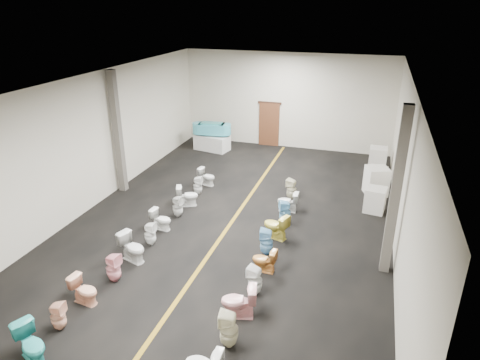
% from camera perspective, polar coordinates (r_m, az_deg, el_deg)
% --- Properties ---
extents(floor, '(16.00, 16.00, 0.00)m').
position_cam_1_polar(floor, '(14.19, -0.84, -5.22)').
color(floor, black).
rests_on(floor, ground).
extents(ceiling, '(16.00, 16.00, 0.00)m').
position_cam_1_polar(ceiling, '(12.71, -0.95, 12.98)').
color(ceiling, black).
rests_on(ceiling, ground).
extents(wall_back, '(10.00, 0.00, 10.00)m').
position_cam_1_polar(wall_back, '(20.74, 6.20, 10.42)').
color(wall_back, beige).
rests_on(wall_back, ground).
extents(wall_front, '(10.00, 0.00, 10.00)m').
position_cam_1_polar(wall_front, '(7.11, -22.78, -17.96)').
color(wall_front, beige).
rests_on(wall_front, ground).
extents(wall_left, '(0.00, 16.00, 16.00)m').
position_cam_1_polar(wall_left, '(15.53, -18.76, 5.05)').
color(wall_left, beige).
rests_on(wall_left, ground).
extents(wall_right, '(0.00, 16.00, 16.00)m').
position_cam_1_polar(wall_right, '(12.72, 21.02, 0.87)').
color(wall_right, beige).
rests_on(wall_right, ground).
extents(aisle_stripe, '(0.12, 15.60, 0.01)m').
position_cam_1_polar(aisle_stripe, '(14.19, -0.84, -5.21)').
color(aisle_stripe, '#8C6714').
rests_on(aisle_stripe, floor).
extents(back_door, '(1.00, 0.10, 2.10)m').
position_cam_1_polar(back_door, '(21.14, 3.89, 7.39)').
color(back_door, '#562D19').
rests_on(back_door, floor).
extents(door_frame, '(1.15, 0.08, 0.10)m').
position_cam_1_polar(door_frame, '(20.89, 3.98, 10.22)').
color(door_frame, '#331C11').
rests_on(door_frame, back_door).
extents(column_left, '(0.25, 0.25, 4.50)m').
position_cam_1_polar(column_left, '(16.17, -16.01, 6.07)').
color(column_left, '#59544C').
rests_on(column_left, floor).
extents(column_right, '(0.25, 0.25, 4.50)m').
position_cam_1_polar(column_right, '(11.31, 20.02, -1.69)').
color(column_right, '#59544C').
rests_on(column_right, floor).
extents(display_table, '(1.76, 1.12, 0.72)m').
position_cam_1_polar(display_table, '(20.64, -3.75, 5.01)').
color(display_table, silver).
rests_on(display_table, floor).
extents(bathtub, '(1.85, 0.80, 0.55)m').
position_cam_1_polar(bathtub, '(20.44, -3.80, 6.90)').
color(bathtub, '#41AABC').
rests_on(bathtub, display_table).
extents(appliance_crate_a, '(0.74, 0.74, 0.85)m').
position_cam_1_polar(appliance_crate_a, '(15.23, 17.57, -2.54)').
color(appliance_crate_a, silver).
rests_on(appliance_crate_a, floor).
extents(appliance_crate_b, '(0.97, 0.97, 1.04)m').
position_cam_1_polar(appliance_crate_b, '(16.55, 17.72, -0.12)').
color(appliance_crate_b, silver).
rests_on(appliance_crate_b, floor).
extents(appliance_crate_c, '(0.81, 0.81, 0.75)m').
position_cam_1_polar(appliance_crate_c, '(17.36, 17.72, 0.44)').
color(appliance_crate_c, silver).
rests_on(appliance_crate_c, floor).
extents(appliance_crate_d, '(0.71, 0.71, 1.01)m').
position_cam_1_polar(appliance_crate_d, '(18.91, 17.87, 2.67)').
color(appliance_crate_d, silver).
rests_on(appliance_crate_d, floor).
extents(toilet_left_0, '(0.91, 0.74, 0.81)m').
position_cam_1_polar(toilet_left_0, '(9.96, -26.06, -19.06)').
color(toilet_left_0, teal).
rests_on(toilet_left_0, floor).
extents(toilet_left_1, '(0.37, 0.36, 0.70)m').
position_cam_1_polar(toilet_left_1, '(10.52, -23.09, -16.34)').
color(toilet_left_1, '#FBBB9C').
rests_on(toilet_left_1, floor).
extents(toilet_left_2, '(0.73, 0.47, 0.70)m').
position_cam_1_polar(toilet_left_2, '(11.08, -20.03, -13.63)').
color(toilet_left_2, '#FFB692').
rests_on(toilet_left_2, floor).
extents(toilet_left_3, '(0.40, 0.40, 0.80)m').
position_cam_1_polar(toilet_left_3, '(11.56, -16.53, -11.15)').
color(toilet_left_3, '#F7A3AD').
rests_on(toilet_left_3, floor).
extents(toilet_left_4, '(0.89, 0.67, 0.81)m').
position_cam_1_polar(toilet_left_4, '(12.26, -14.13, -8.72)').
color(toilet_left_4, silver).
rests_on(toilet_left_4, floor).
extents(toilet_left_5, '(0.35, 0.34, 0.73)m').
position_cam_1_polar(toilet_left_5, '(12.89, -11.89, -7.04)').
color(toilet_left_5, white).
rests_on(toilet_left_5, floor).
extents(toilet_left_6, '(0.69, 0.43, 0.68)m').
position_cam_1_polar(toilet_left_6, '(13.67, -10.46, -5.20)').
color(toilet_left_6, white).
rests_on(toilet_left_6, floor).
extents(toilet_left_7, '(0.39, 0.39, 0.74)m').
position_cam_1_polar(toilet_left_7, '(14.33, -8.31, -3.51)').
color(toilet_left_7, silver).
rests_on(toilet_left_7, floor).
extents(toilet_left_8, '(0.84, 0.67, 0.75)m').
position_cam_1_polar(toilet_left_8, '(15.05, -7.03, -2.09)').
color(toilet_left_8, white).
rests_on(toilet_left_8, floor).
extents(toilet_left_9, '(0.36, 0.36, 0.72)m').
position_cam_1_polar(toilet_left_9, '(15.87, -5.65, -0.73)').
color(toilet_left_9, white).
rests_on(toilet_left_9, floor).
extents(toilet_left_10, '(0.72, 0.48, 0.68)m').
position_cam_1_polar(toilet_left_10, '(16.67, -4.44, 0.44)').
color(toilet_left_10, silver).
rests_on(toilet_left_10, floor).
extents(toilet_right_2, '(0.44, 0.44, 0.86)m').
position_cam_1_polar(toilet_right_2, '(9.33, -1.49, -19.30)').
color(toilet_right_2, beige).
rests_on(toilet_right_2, floor).
extents(toilet_right_3, '(0.89, 0.64, 0.82)m').
position_cam_1_polar(toilet_right_3, '(10.02, -0.17, -15.91)').
color(toilet_right_3, '#FAAFB2').
rests_on(toilet_right_3, floor).
extents(toilet_right_4, '(0.41, 0.41, 0.78)m').
position_cam_1_polar(toilet_right_4, '(10.69, 2.02, -13.24)').
color(toilet_right_4, white).
rests_on(toilet_right_4, floor).
extents(toilet_right_5, '(0.66, 0.39, 0.67)m').
position_cam_1_polar(toilet_right_5, '(11.52, 3.25, -10.64)').
color(toilet_right_5, '#D1883C').
rests_on(toilet_right_5, floor).
extents(toilet_right_6, '(0.42, 0.41, 0.81)m').
position_cam_1_polar(toilet_right_6, '(12.17, 3.56, -8.23)').
color(toilet_right_6, '#75B3DD').
rests_on(toilet_right_6, floor).
extents(toilet_right_7, '(0.89, 0.69, 0.80)m').
position_cam_1_polar(toilet_right_7, '(12.99, 4.78, -6.13)').
color(toilet_right_7, '#D5C548').
rests_on(toilet_right_7, floor).
extents(toilet_right_8, '(0.49, 0.48, 0.81)m').
position_cam_1_polar(toilet_right_8, '(13.82, 6.01, -4.29)').
color(toilet_right_8, '#7CC1E9').
rests_on(toilet_right_8, floor).
extents(toilet_right_9, '(0.71, 0.42, 0.72)m').
position_cam_1_polar(toilet_right_9, '(14.63, 6.38, -2.90)').
color(toilet_right_9, white).
rests_on(toilet_right_9, floor).
extents(toilet_right_10, '(0.42, 0.42, 0.78)m').
position_cam_1_polar(toilet_right_10, '(15.52, 6.90, -1.22)').
color(toilet_right_10, beige).
rests_on(toilet_right_10, floor).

